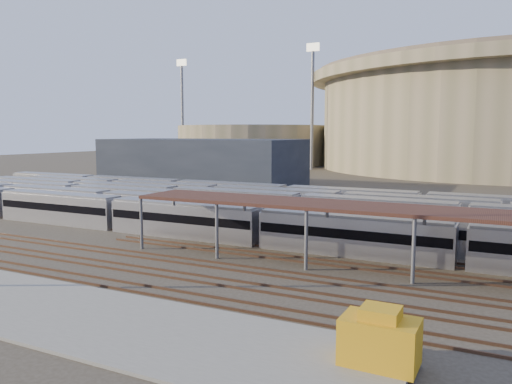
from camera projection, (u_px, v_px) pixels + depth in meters
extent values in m
plane|color=#383026|center=(204.00, 261.00, 44.32)|extent=(420.00, 420.00, 0.00)
cube|color=gray|center=(19.00, 302.00, 33.16)|extent=(50.00, 9.00, 0.20)
cube|color=silver|center=(262.00, 228.00, 50.42)|extent=(112.00, 2.90, 3.60)
cube|color=silver|center=(234.00, 217.00, 56.61)|extent=(112.00, 2.90, 3.60)
cube|color=silver|center=(320.00, 217.00, 56.44)|extent=(112.00, 2.90, 3.60)
cube|color=silver|center=(301.00, 210.00, 61.93)|extent=(112.00, 2.90, 3.60)
cube|color=silver|center=(342.00, 208.00, 63.90)|extent=(112.00, 2.90, 3.60)
cube|color=silver|center=(287.00, 199.00, 71.80)|extent=(112.00, 2.90, 3.60)
cylinder|color=slate|center=(141.00, 224.00, 48.71)|extent=(0.30, 0.30, 5.00)
cylinder|color=slate|center=(174.00, 216.00, 53.52)|extent=(0.30, 0.30, 5.00)
cylinder|color=slate|center=(217.00, 231.00, 44.93)|extent=(0.30, 0.30, 5.00)
cylinder|color=slate|center=(245.00, 222.00, 49.74)|extent=(0.30, 0.30, 5.00)
cylinder|color=slate|center=(306.00, 240.00, 41.16)|extent=(0.30, 0.30, 5.00)
cylinder|color=slate|center=(327.00, 229.00, 45.96)|extent=(0.30, 0.30, 5.00)
cylinder|color=slate|center=(414.00, 251.00, 37.38)|extent=(0.30, 0.30, 5.00)
cylinder|color=slate|center=(424.00, 238.00, 42.19)|extent=(0.30, 0.30, 5.00)
cube|color=#321C14|center=(479.00, 215.00, 37.58)|extent=(60.00, 6.00, 0.30)
cube|color=#4C3323|center=(193.00, 265.00, 42.75)|extent=(170.00, 0.12, 0.18)
cube|color=#4C3323|center=(203.00, 261.00, 44.09)|extent=(170.00, 0.12, 0.18)
cube|color=#4C3323|center=(165.00, 277.00, 39.19)|extent=(170.00, 0.12, 0.18)
cube|color=#4C3323|center=(176.00, 272.00, 40.53)|extent=(170.00, 0.12, 0.18)
cube|color=#4C3323|center=(131.00, 291.00, 35.63)|extent=(170.00, 0.12, 0.18)
cube|color=#4C3323|center=(144.00, 285.00, 36.97)|extent=(170.00, 0.12, 0.18)
cylinder|color=gray|center=(511.00, 124.00, 156.25)|extent=(116.00, 116.00, 28.00)
cylinder|color=gray|center=(254.00, 145.00, 185.63)|extent=(56.00, 56.00, 14.00)
cube|color=#1E232D|center=(203.00, 162.00, 108.10)|extent=(42.00, 20.00, 10.00)
cylinder|color=slate|center=(312.00, 111.00, 153.32)|extent=(1.00, 1.00, 36.00)
cube|color=#FFF2CC|center=(313.00, 47.00, 151.06)|extent=(4.00, 0.60, 2.40)
cylinder|color=slate|center=(182.00, 115.00, 186.45)|extent=(1.00, 1.00, 36.00)
cube|color=#FFF2CC|center=(182.00, 63.00, 184.19)|extent=(4.00, 0.60, 2.40)
cylinder|color=slate|center=(407.00, 115.00, 189.00)|extent=(1.00, 1.00, 36.00)
cube|color=#FFF2CC|center=(409.00, 64.00, 186.74)|extent=(4.00, 0.60, 2.40)
cube|color=#C28A12|center=(380.00, 341.00, 23.98)|extent=(3.69, 2.35, 2.27)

